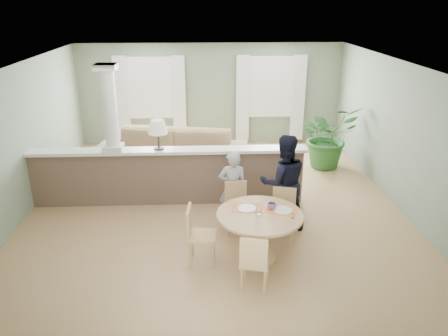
{
  "coord_description": "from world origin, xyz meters",
  "views": [
    {
      "loc": [
        -0.19,
        -7.65,
        3.77
      ],
      "look_at": [
        0.12,
        -1.0,
        1.18
      ],
      "focal_mm": 35.0,
      "sensor_mm": 36.0,
      "label": 1
    }
  ],
  "objects_px": {
    "houseplant": "(328,136)",
    "chair_far_man": "(283,212)",
    "chair_side": "(197,232)",
    "man_person": "(283,183)",
    "sofa": "(171,154)",
    "child_person": "(233,188)",
    "dining_table": "(260,223)",
    "chair_far_boy": "(236,205)",
    "chair_near": "(254,260)"
  },
  "relations": [
    {
      "from": "houseplant",
      "to": "chair_far_man",
      "type": "height_order",
      "value": "houseplant"
    },
    {
      "from": "chair_far_boy",
      "to": "chair_near",
      "type": "distance_m",
      "value": 1.69
    },
    {
      "from": "chair_side",
      "to": "child_person",
      "type": "xyz_separation_m",
      "value": [
        0.61,
        1.19,
        0.18
      ]
    },
    {
      "from": "dining_table",
      "to": "chair_far_man",
      "type": "height_order",
      "value": "chair_far_man"
    },
    {
      "from": "chair_side",
      "to": "man_person",
      "type": "distance_m",
      "value": 1.82
    },
    {
      "from": "houseplant",
      "to": "chair_far_boy",
      "type": "bearing_deg",
      "value": -128.37
    },
    {
      "from": "man_person",
      "to": "houseplant",
      "type": "bearing_deg",
      "value": -121.91
    },
    {
      "from": "houseplant",
      "to": "sofa",
      "type": "bearing_deg",
      "value": -174.8
    },
    {
      "from": "chair_far_boy",
      "to": "chair_side",
      "type": "relative_size",
      "value": 0.95
    },
    {
      "from": "sofa",
      "to": "child_person",
      "type": "xyz_separation_m",
      "value": [
        1.23,
        -2.41,
        0.2
      ]
    },
    {
      "from": "houseplant",
      "to": "chair_near",
      "type": "bearing_deg",
      "value": -115.65
    },
    {
      "from": "man_person",
      "to": "child_person",
      "type": "bearing_deg",
      "value": -14.79
    },
    {
      "from": "child_person",
      "to": "dining_table",
      "type": "bearing_deg",
      "value": 107.09
    },
    {
      "from": "man_person",
      "to": "dining_table",
      "type": "bearing_deg",
      "value": 58.81
    },
    {
      "from": "chair_far_man",
      "to": "man_person",
      "type": "relative_size",
      "value": 0.52
    },
    {
      "from": "dining_table",
      "to": "chair_far_boy",
      "type": "relative_size",
      "value": 1.48
    },
    {
      "from": "houseplant",
      "to": "man_person",
      "type": "xyz_separation_m",
      "value": [
        -1.56,
        -2.91,
        0.1
      ]
    },
    {
      "from": "chair_far_man",
      "to": "man_person",
      "type": "distance_m",
      "value": 0.54
    },
    {
      "from": "chair_near",
      "to": "man_person",
      "type": "relative_size",
      "value": 0.51
    },
    {
      "from": "chair_near",
      "to": "houseplant",
      "type": "bearing_deg",
      "value": -101.95
    },
    {
      "from": "chair_far_man",
      "to": "child_person",
      "type": "bearing_deg",
      "value": 160.16
    },
    {
      "from": "sofa",
      "to": "chair_side",
      "type": "xyz_separation_m",
      "value": [
        0.62,
        -3.61,
        0.02
      ]
    },
    {
      "from": "dining_table",
      "to": "sofa",
      "type": "bearing_deg",
      "value": 113.61
    },
    {
      "from": "child_person",
      "to": "man_person",
      "type": "height_order",
      "value": "man_person"
    },
    {
      "from": "chair_near",
      "to": "child_person",
      "type": "height_order",
      "value": "child_person"
    },
    {
      "from": "houseplant",
      "to": "chair_far_man",
      "type": "bearing_deg",
      "value": -116.05
    },
    {
      "from": "sofa",
      "to": "houseplant",
      "type": "bearing_deg",
      "value": 15.68
    },
    {
      "from": "sofa",
      "to": "chair_side",
      "type": "bearing_deg",
      "value": -69.78
    },
    {
      "from": "child_person",
      "to": "man_person",
      "type": "relative_size",
      "value": 0.81
    },
    {
      "from": "houseplant",
      "to": "dining_table",
      "type": "height_order",
      "value": "houseplant"
    },
    {
      "from": "chair_side",
      "to": "chair_far_man",
      "type": "bearing_deg",
      "value": -61.64
    },
    {
      "from": "sofa",
      "to": "chair_side",
      "type": "distance_m",
      "value": 3.66
    },
    {
      "from": "houseplant",
      "to": "dining_table",
      "type": "bearing_deg",
      "value": -118.0
    },
    {
      "from": "chair_near",
      "to": "chair_far_man",
      "type": "bearing_deg",
      "value": -100.97
    },
    {
      "from": "child_person",
      "to": "chair_far_man",
      "type": "bearing_deg",
      "value": 145.59
    },
    {
      "from": "sofa",
      "to": "chair_far_boy",
      "type": "height_order",
      "value": "sofa"
    },
    {
      "from": "sofa",
      "to": "chair_far_boy",
      "type": "relative_size",
      "value": 3.82
    },
    {
      "from": "chair_side",
      "to": "child_person",
      "type": "height_order",
      "value": "child_person"
    },
    {
      "from": "dining_table",
      "to": "chair_side",
      "type": "bearing_deg",
      "value": -178.05
    },
    {
      "from": "houseplant",
      "to": "man_person",
      "type": "bearing_deg",
      "value": -118.18
    },
    {
      "from": "houseplant",
      "to": "child_person",
      "type": "relative_size",
      "value": 1.09
    },
    {
      "from": "chair_far_man",
      "to": "chair_far_boy",
      "type": "bearing_deg",
      "value": 171.87
    },
    {
      "from": "houseplant",
      "to": "child_person",
      "type": "bearing_deg",
      "value": -131.3
    },
    {
      "from": "dining_table",
      "to": "man_person",
      "type": "distance_m",
      "value": 1.14
    },
    {
      "from": "dining_table",
      "to": "chair_far_man",
      "type": "distance_m",
      "value": 0.77
    },
    {
      "from": "houseplant",
      "to": "dining_table",
      "type": "relative_size",
      "value": 1.15
    },
    {
      "from": "child_person",
      "to": "sofa",
      "type": "bearing_deg",
      "value": -62.0
    },
    {
      "from": "chair_far_boy",
      "to": "chair_side",
      "type": "height_order",
      "value": "chair_side"
    },
    {
      "from": "chair_far_man",
      "to": "chair_near",
      "type": "relative_size",
      "value": 1.03
    },
    {
      "from": "sofa",
      "to": "chair_near",
      "type": "relative_size",
      "value": 3.86
    }
  ]
}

